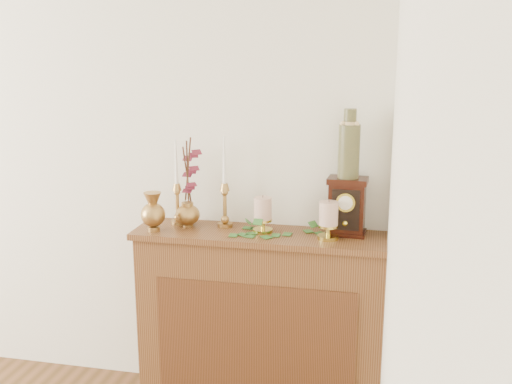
% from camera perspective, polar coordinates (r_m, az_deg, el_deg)
% --- Properties ---
extents(console_shelf, '(1.24, 0.34, 0.93)m').
position_cam_1_polar(console_shelf, '(3.08, 0.43, -12.67)').
color(console_shelf, brown).
rests_on(console_shelf, ground).
extents(candlestick_left, '(0.07, 0.07, 0.43)m').
position_cam_1_polar(candlestick_left, '(3.02, -7.52, -0.47)').
color(candlestick_left, '#A37941').
rests_on(candlestick_left, console_shelf).
extents(candlestick_center, '(0.08, 0.08, 0.45)m').
position_cam_1_polar(candlestick_center, '(2.95, -3.00, -0.55)').
color(candlestick_center, '#A37941').
rests_on(candlestick_center, console_shelf).
extents(bud_vase, '(0.12, 0.12, 0.19)m').
position_cam_1_polar(bud_vase, '(2.94, -9.78, -1.89)').
color(bud_vase, '#A37941').
rests_on(bud_vase, console_shelf).
extents(ginger_jar, '(0.18, 0.20, 0.45)m').
position_cam_1_polar(ginger_jar, '(3.00, -6.26, 0.68)').
color(ginger_jar, '#A37941').
rests_on(ginger_jar, console_shelf).
extents(pillar_candle_left, '(0.10, 0.10, 0.19)m').
position_cam_1_polar(pillar_candle_left, '(2.87, 0.65, -2.00)').
color(pillar_candle_left, gold).
rests_on(pillar_candle_left, console_shelf).
extents(pillar_candle_right, '(0.10, 0.10, 0.19)m').
position_cam_1_polar(pillar_candle_right, '(2.79, 6.92, -2.51)').
color(pillar_candle_right, gold).
rests_on(pillar_candle_right, console_shelf).
extents(ivy_garland, '(0.44, 0.17, 0.08)m').
position_cam_1_polar(ivy_garland, '(2.88, 2.17, -3.71)').
color(ivy_garland, '#2D6325').
rests_on(ivy_garland, console_shelf).
extents(mantel_clock, '(0.19, 0.14, 0.28)m').
position_cam_1_polar(mantel_clock, '(2.86, 8.65, -1.41)').
color(mantel_clock, black).
rests_on(mantel_clock, console_shelf).
extents(ceramic_vase, '(0.10, 0.10, 0.32)m').
position_cam_1_polar(ceramic_vase, '(2.81, 8.86, 4.24)').
color(ceramic_vase, '#172F23').
rests_on(ceramic_vase, mantel_clock).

